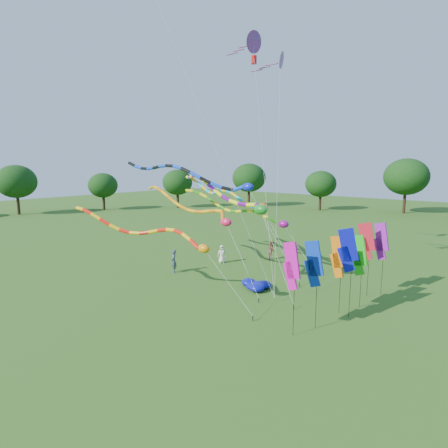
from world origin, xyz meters
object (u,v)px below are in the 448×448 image
Objects in this scene: tube_kite_red at (154,233)px; blue_nylon_heap at (255,285)px; person_a at (222,254)px; person_c at (272,250)px; tube_kite_orange at (193,207)px; person_b at (174,261)px.

tube_kite_red reaches higher than blue_nylon_heap.
person_a is (-2.56, 9.49, -3.50)m from tube_kite_red.
person_a is 4.60m from person_c.
tube_kite_orange is at bearing -177.24° from blue_nylon_heap.
person_c reaches higher than blue_nylon_heap.
person_a is at bearing 110.55° from tube_kite_orange.
person_b is (-1.47, -0.70, -4.35)m from tube_kite_orange.
tube_kite_red is at bearing -115.84° from person_a.
person_c is at bearing 13.07° from person_a.
tube_kite_orange is 7.48× the size of blue_nylon_heap.
person_a reaches higher than blue_nylon_heap.
person_b reaches higher than person_c.
blue_nylon_heap is 7.19m from person_b.
person_c is (-3.35, 7.39, 0.58)m from blue_nylon_heap.
tube_kite_red reaches higher than person_c.
person_a is at bearing 148.76° from blue_nylon_heap.
blue_nylon_heap is (3.49, 5.82, -4.02)m from tube_kite_red.
blue_nylon_heap is at bearing 48.11° from person_b.
tube_kite_red is at bearing 149.35° from person_c.
tube_kite_red is 7.78× the size of person_a.
blue_nylon_heap is at bearing 47.66° from tube_kite_red.
person_c is at bearing 106.15° from person_b.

